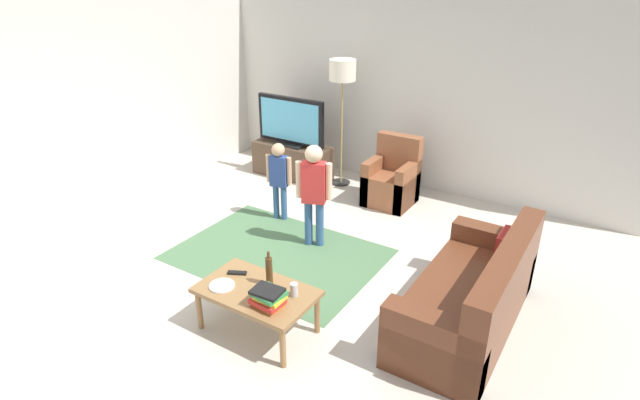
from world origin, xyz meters
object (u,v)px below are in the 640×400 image
couch (475,300)px  armchair (392,181)px  tv_stand (292,161)px  bottle (269,271)px  plate (222,286)px  child_center (314,187)px  floor_lamp (342,77)px  child_near_tv (279,174)px  tv_remote (237,273)px  tv (291,122)px  soda_can (294,290)px  coffee_table (257,295)px  book_stack (268,297)px

couch → armchair: (-1.73, 2.02, 0.01)m
tv_stand → couch: couch is taller
bottle → plate: bearing=-143.9°
armchair → child_center: (-0.25, -1.53, 0.42)m
floor_lamp → bottle: bearing=-70.4°
child_near_tv → tv_remote: bearing=-64.7°
child_center → tv_remote: bearing=-85.7°
tv → couch: (3.39, -2.03, -0.56)m
couch → child_center: bearing=166.2°
soda_can → armchair: bearing=99.2°
floor_lamp → armchair: bearing=-11.9°
tv_stand → bottle: size_ratio=3.67×
armchair → couch: bearing=-49.4°
tv_stand → coffee_table: 3.59m
tv → coffee_table: size_ratio=1.10×
child_near_tv → tv_stand: bearing=119.0°
couch → child_near_tv: 2.83m
book_stack → plate: bearing=-179.9°
tv → coffee_table: tv is taller
child_near_tv → bottle: child_near_tv is taller
armchair → floor_lamp: floor_lamp is taller
armchair → floor_lamp: bearing=168.1°
tv → floor_lamp: size_ratio=0.62×
bottle → soda_can: size_ratio=2.73×
coffee_table → bottle: (0.05, 0.12, 0.19)m
child_near_tv → plate: size_ratio=4.52×
book_stack → tv_remote: size_ratio=1.56×
coffee_table → soda_can: 0.35m
child_center → plate: size_ratio=5.43×
tv_stand → bottle: bearing=-57.9°
couch → plate: (-1.85, -1.16, 0.14)m
floor_lamp → book_stack: (1.29, -3.36, -1.05)m
child_near_tv → plate: 2.15m
couch → tv_remote: couch is taller
tv_stand → soda_can: 3.69m
couch → book_stack: bearing=-139.3°
tv_remote → soda_can: bearing=-27.5°
child_center → plate: child_center is taller
coffee_table → soda_can: (0.32, 0.10, 0.11)m
tv_stand → coffee_table: tv_stand is taller
soda_can → tv_stand: bearing=125.5°
coffee_table → tv_remote: 0.32m
tv_stand → coffee_table: bearing=-59.6°
coffee_table → bottle: bottle is taller
tv → book_stack: tv is taller
book_stack → tv_remote: book_stack is taller
tv → book_stack: size_ratio=4.15×
plate → tv: bearing=115.7°
floor_lamp → coffee_table: bearing=-71.8°
child_near_tv → plate: bearing=-66.7°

